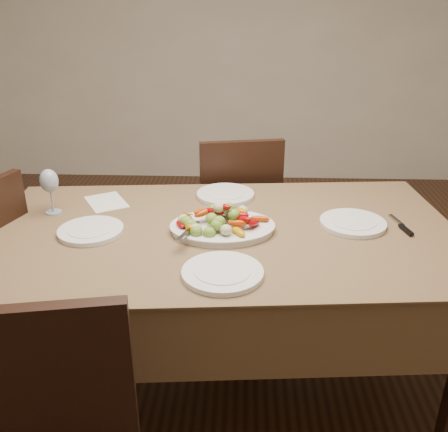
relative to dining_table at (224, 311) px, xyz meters
name	(u,v)px	position (x,y,z in m)	size (l,w,h in m)	color
floor	(182,423)	(-0.16, -0.25, -0.38)	(6.00, 6.00, 0.00)	#341D10
wall_back	(218,20)	(-0.16, 2.75, 1.02)	(5.00, 0.02, 2.80)	beige
dining_table	(224,311)	(0.00, 0.00, 0.00)	(1.84, 1.04, 0.76)	brown
chair_far	(235,214)	(0.03, 0.79, 0.10)	(0.42, 0.42, 0.95)	black
serving_platter	(222,229)	(-0.01, -0.01, 0.39)	(0.40, 0.29, 0.02)	white
roasted_vegetables	(222,215)	(-0.01, -0.01, 0.45)	(0.32, 0.22, 0.09)	#840506
serving_spoon	(206,224)	(-0.07, -0.05, 0.43)	(0.28, 0.06, 0.03)	#9EA0A8
plate_left	(91,231)	(-0.52, -0.04, 0.39)	(0.25, 0.25, 0.02)	white
plate_right	(353,223)	(0.51, 0.07, 0.39)	(0.26, 0.26, 0.02)	white
plate_far	(225,195)	(-0.01, 0.35, 0.39)	(0.26, 0.26, 0.02)	white
plate_near	(223,273)	(0.01, -0.34, 0.39)	(0.27, 0.27, 0.02)	white
wine_glass	(50,190)	(-0.73, 0.14, 0.48)	(0.08, 0.08, 0.20)	#8C99A5
menu_card	(106,202)	(-0.54, 0.27, 0.38)	(0.15, 0.21, 0.00)	silver
table_knife	(402,226)	(0.70, 0.06, 0.38)	(0.02, 0.20, 0.01)	#9EA0A8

